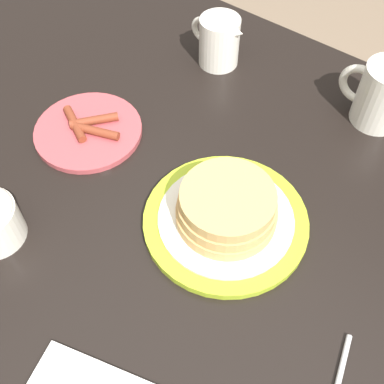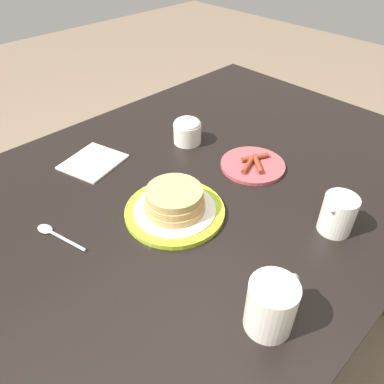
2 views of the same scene
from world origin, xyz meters
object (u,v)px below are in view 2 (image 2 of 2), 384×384
object	(u,v)px
pancake_plate	(175,205)
side_plate_bacon	(253,165)
coffee_mug	(272,305)
spoon	(53,233)
creamer_pitcher	(338,213)
sugar_bowl	(187,130)
napkin	(93,162)

from	to	relation	value
pancake_plate	side_plate_bacon	bearing A→B (deg)	-1.61
coffee_mug	spoon	size ratio (longest dim) A/B	0.85
creamer_pitcher	spoon	size ratio (longest dim) A/B	0.80
side_plate_bacon	creamer_pitcher	xyz separation A→B (m)	(-0.06, -0.28, 0.04)
creamer_pitcher	sugar_bowl	distance (m)	0.50
pancake_plate	sugar_bowl	world-z (taller)	sugar_bowl
coffee_mug	pancake_plate	bearing A→B (deg)	77.19
creamer_pitcher	spoon	xyz separation A→B (m)	(-0.46, 0.42, -0.04)
side_plate_bacon	spoon	distance (m)	0.54
spoon	pancake_plate	bearing A→B (deg)	-29.63
pancake_plate	creamer_pitcher	size ratio (longest dim) A/B	2.06
sugar_bowl	side_plate_bacon	bearing A→B (deg)	-80.01
side_plate_bacon	coffee_mug	size ratio (longest dim) A/B	1.47
coffee_mug	creamer_pitcher	xyz separation A→B (m)	(0.29, 0.04, -0.01)
coffee_mug	napkin	world-z (taller)	coffee_mug
coffee_mug	spoon	world-z (taller)	coffee_mug
napkin	pancake_plate	bearing A→B (deg)	-85.78
sugar_bowl	napkin	xyz separation A→B (m)	(-0.26, 0.10, -0.04)
pancake_plate	napkin	bearing A→B (deg)	94.22
creamer_pitcher	napkin	xyz separation A→B (m)	(-0.24, 0.60, -0.04)
creamer_pitcher	sugar_bowl	size ratio (longest dim) A/B	1.31
pancake_plate	sugar_bowl	distance (m)	0.32
creamer_pitcher	spoon	distance (m)	0.62
side_plate_bacon	napkin	xyz separation A→B (m)	(-0.30, 0.32, -0.00)
side_plate_bacon	sugar_bowl	distance (m)	0.22
pancake_plate	napkin	size ratio (longest dim) A/B	1.29
creamer_pitcher	napkin	bearing A→B (deg)	111.93
napkin	sugar_bowl	bearing A→B (deg)	-21.09
pancake_plate	napkin	xyz separation A→B (m)	(-0.02, 0.31, -0.02)
coffee_mug	spoon	xyz separation A→B (m)	(-0.16, 0.46, -0.05)
side_plate_bacon	creamer_pitcher	size ratio (longest dim) A/B	1.55
sugar_bowl	spoon	world-z (taller)	sugar_bowl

